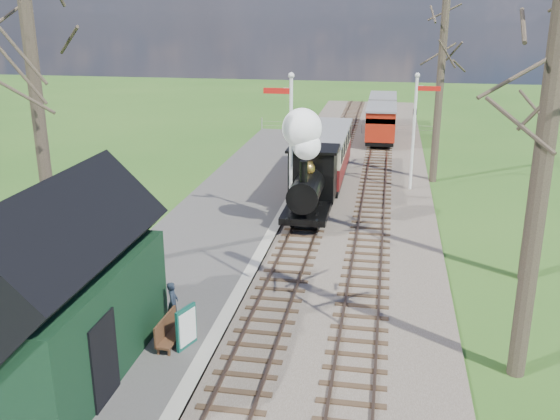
{
  "coord_description": "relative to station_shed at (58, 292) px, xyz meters",
  "views": [
    {
      "loc": [
        3.1,
        -8.16,
        8.57
      ],
      "look_at": [
        -0.62,
        13.01,
        1.6
      ],
      "focal_mm": 40.0,
      "sensor_mm": 36.0,
      "label": 1
    }
  ],
  "objects": [
    {
      "name": "platform",
      "position": [
        0.8,
        10.0,
        -2.17
      ],
      "size": [
        5.0,
        44.0,
        0.2
      ],
      "primitive_type": "cube",
      "color": "#474442",
      "rests_on": "ground"
    },
    {
      "name": "track_far",
      "position": [
        6.9,
        18.0,
        -2.17
      ],
      "size": [
        1.6,
        60.0,
        0.15
      ],
      "color": "brown",
      "rests_on": "ground"
    },
    {
      "name": "coping_strip",
      "position": [
        3.1,
        10.0,
        -2.16
      ],
      "size": [
        0.4,
        44.0,
        0.21
      ],
      "primitive_type": "cube",
      "color": "#B2AD9E",
      "rests_on": "ground"
    },
    {
      "name": "station_shed",
      "position": [
        0.0,
        0.0,
        0.0
      ],
      "size": [
        3.25,
        6.3,
        4.78
      ],
      "color": "black",
      "rests_on": "platform"
    },
    {
      "name": "person",
      "position": [
        1.79,
        2.68,
        -1.45
      ],
      "size": [
        0.36,
        0.49,
        1.23
      ],
      "primitive_type": "imported",
      "rotation": [
        0.0,
        0.0,
        1.73
      ],
      "color": "black",
      "rests_on": "platform"
    },
    {
      "name": "distant_hills",
      "position": [
        5.7,
        60.38,
        -18.47
      ],
      "size": [
        114.4,
        48.0,
        22.02
      ],
      "color": "#385B23",
      "rests_on": "ground"
    },
    {
      "name": "coach",
      "position": [
        4.3,
        18.44,
        -0.65
      ],
      "size": [
        2.26,
        7.73,
        2.37
      ],
      "color": "black",
      "rests_on": "ground"
    },
    {
      "name": "track_near",
      "position": [
        4.3,
        18.0,
        -2.17
      ],
      "size": [
        1.6,
        60.0,
        0.15
      ],
      "color": "brown",
      "rests_on": "ground"
    },
    {
      "name": "bench",
      "position": [
        2.03,
        1.59,
        -1.71
      ],
      "size": [
        0.46,
        1.37,
        0.77
      ],
      "color": "#4A2D1A",
      "rests_on": "platform"
    },
    {
      "name": "semaphore_near",
      "position": [
        3.53,
        12.0,
        1.35
      ],
      "size": [
        1.22,
        0.24,
        6.22
      ],
      "color": "silver",
      "rests_on": "ground"
    },
    {
      "name": "bare_trees",
      "position": [
        5.63,
        6.1,
        2.94
      ],
      "size": [
        15.51,
        22.39,
        12.0
      ],
      "color": "#382D23",
      "rests_on": "ground"
    },
    {
      "name": "red_carriage_b",
      "position": [
        6.9,
        34.19,
        -0.85
      ],
      "size": [
        1.93,
        4.78,
        2.03
      ],
      "color": "black",
      "rests_on": "ground"
    },
    {
      "name": "semaphore_far",
      "position": [
        8.67,
        18.0,
        1.08
      ],
      "size": [
        1.22,
        0.24,
        5.72
      ],
      "color": "silver",
      "rests_on": "ground"
    },
    {
      "name": "ballast_bed",
      "position": [
        5.6,
        18.0,
        -2.22
      ],
      "size": [
        8.0,
        60.0,
        0.1
      ],
      "primitive_type": "cube",
      "color": "brown",
      "rests_on": "ground"
    },
    {
      "name": "locomotive",
      "position": [
        4.29,
        12.37,
        -0.05
      ],
      "size": [
        1.93,
        4.51,
        4.83
      ],
      "color": "black",
      "rests_on": "ground"
    },
    {
      "name": "sign_board",
      "position": [
        2.55,
        1.52,
        -1.51
      ],
      "size": [
        0.34,
        0.74,
        1.12
      ],
      "color": "#104C3E",
      "rests_on": "platform"
    },
    {
      "name": "red_carriage_a",
      "position": [
        6.9,
        28.69,
        -0.85
      ],
      "size": [
        1.93,
        4.78,
        2.03
      ],
      "color": "black",
      "rests_on": "ground"
    },
    {
      "name": "fence_line",
      "position": [
        4.6,
        32.0,
        -1.72
      ],
      "size": [
        12.6,
        0.08,
        1.0
      ],
      "color": "slate",
      "rests_on": "ground"
    }
  ]
}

